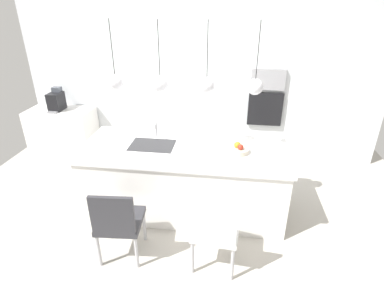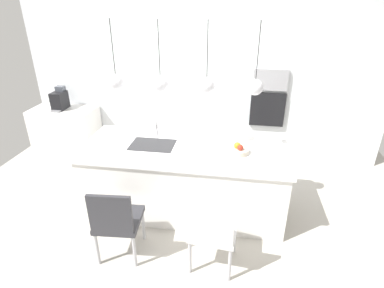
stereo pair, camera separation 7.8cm
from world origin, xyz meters
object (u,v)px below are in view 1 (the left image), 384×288
(oven, at_px, (265,109))
(chair_near, at_px, (118,221))
(chair_middle, at_px, (215,230))
(microwave, at_px, (268,79))
(coffee_machine, at_px, (56,101))
(fruit_bowl, at_px, (237,149))

(oven, height_order, chair_near, oven)
(chair_near, height_order, chair_middle, chair_near)
(microwave, relative_size, chair_middle, 0.64)
(microwave, distance_m, chair_near, 3.20)
(coffee_machine, bearing_deg, oven, 4.80)
(fruit_bowl, xyz_separation_m, chair_middle, (-0.19, -0.93, -0.46))
(fruit_bowl, bearing_deg, chair_near, -141.97)
(fruit_bowl, bearing_deg, coffee_machine, 156.66)
(fruit_bowl, distance_m, oven, 1.69)
(chair_near, bearing_deg, oven, 57.12)
(chair_near, bearing_deg, chair_middle, 0.47)
(coffee_machine, bearing_deg, fruit_bowl, -23.34)
(fruit_bowl, distance_m, microwave, 1.76)
(oven, bearing_deg, coffee_machine, -175.20)
(microwave, xyz_separation_m, chair_middle, (-0.65, -2.56, -0.94))
(fruit_bowl, xyz_separation_m, coffee_machine, (-3.08, 1.33, 0.06))
(chair_near, bearing_deg, fruit_bowl, 38.03)
(microwave, height_order, chair_middle, microwave)
(microwave, height_order, chair_near, microwave)
(microwave, bearing_deg, oven, 0.00)
(fruit_bowl, distance_m, coffee_machine, 3.36)
(chair_near, relative_size, chair_middle, 1.07)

